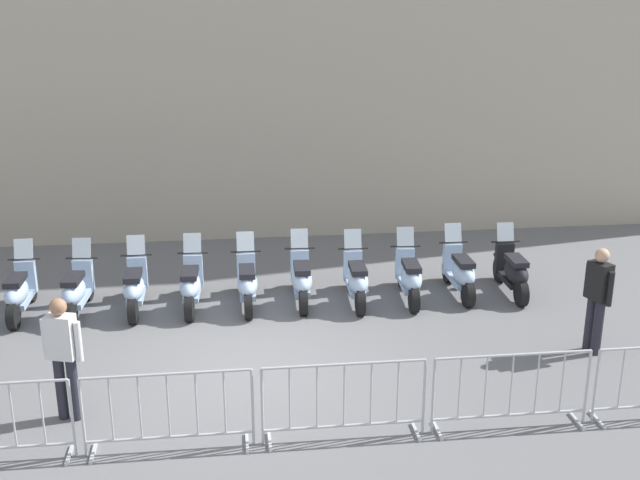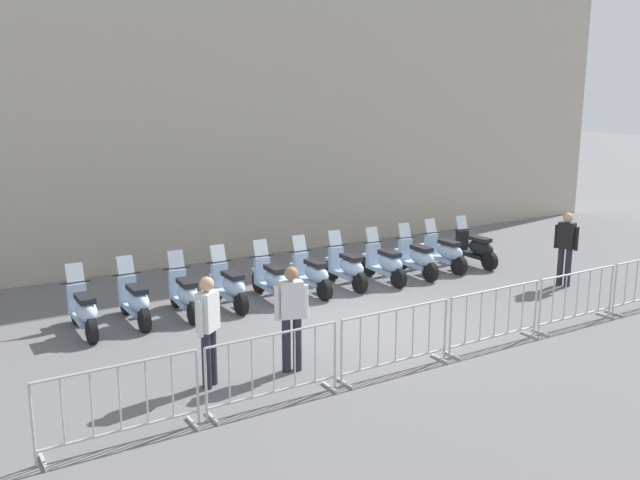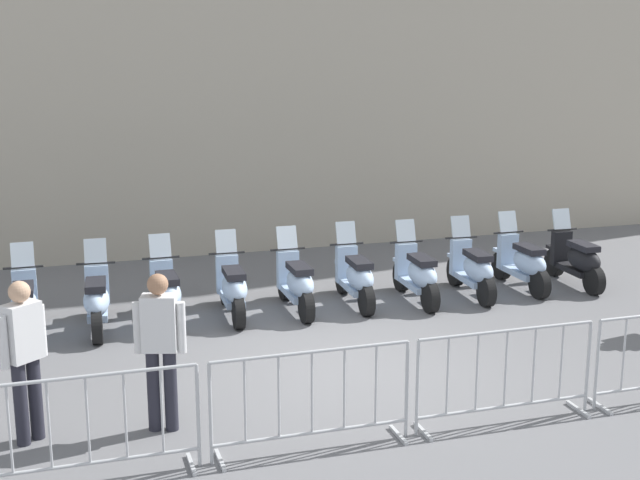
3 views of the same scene
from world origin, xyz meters
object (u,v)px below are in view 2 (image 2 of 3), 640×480
object	(u,v)px
motorcycle_10	(475,249)
motorcycle_8	(417,258)
officer_near_row_end	(566,245)
barrier_segment_3	(495,318)
barrier_segment_4	(577,299)
motorcycle_9	(444,253)
barrier_segment_0	(120,405)
barrier_segment_1	(274,369)
barrier_segment_2	(396,341)
motorcycle_7	(385,264)
motorcycle_3	(230,287)
motorcycle_2	(185,294)
motorcycle_4	(272,280)
motorcycle_0	(84,311)
motorcycle_6	(347,268)
officer_by_barriers	(292,313)
motorcycle_1	(135,301)
officer_mid_plaza	(208,325)
motorcycle_5	(312,274)

from	to	relation	value
motorcycle_10	motorcycle_8	bearing A→B (deg)	-172.68
motorcycle_10	officer_near_row_end	size ratio (longest dim) A/B	1.00
barrier_segment_3	barrier_segment_4	world-z (taller)	same
motorcycle_9	barrier_segment_0	distance (m)	10.45
barrier_segment_1	barrier_segment_2	distance (m)	2.18
motorcycle_7	motorcycle_10	size ratio (longest dim) A/B	1.00
motorcycle_3	officer_near_row_end	size ratio (longest dim) A/B	1.00
motorcycle_2	barrier_segment_4	world-z (taller)	motorcycle_2
barrier_segment_0	officer_near_row_end	world-z (taller)	officer_near_row_end
motorcycle_4	barrier_segment_3	size ratio (longest dim) A/B	0.83
motorcycle_4	barrier_segment_1	xyz separation A→B (m)	(-1.81, -4.70, 0.07)
motorcycle_0	barrier_segment_0	world-z (taller)	motorcycle_0
barrier_segment_4	motorcycle_6	bearing A→B (deg)	122.71
motorcycle_0	barrier_segment_2	world-z (taller)	motorcycle_0
barrier_segment_1	officer_by_barriers	bearing A→B (deg)	54.69
motorcycle_0	motorcycle_6	xyz separation A→B (m)	(5.88, 0.73, 0.00)
barrier_segment_0	motorcycle_2	bearing A→B (deg)	66.58
motorcycle_0	motorcycle_1	xyz separation A→B (m)	(0.97, 0.20, 0.00)
motorcycle_0	motorcycle_7	xyz separation A→B (m)	(6.88, 0.69, 0.00)
motorcycle_4	officer_near_row_end	size ratio (longest dim) A/B	1.00
motorcycle_0	barrier_segment_3	world-z (taller)	motorcycle_0
motorcycle_3	officer_mid_plaza	bearing A→B (deg)	-112.46
motorcycle_5	motorcycle_9	world-z (taller)	same
motorcycle_9	barrier_segment_3	size ratio (longest dim) A/B	0.83
motorcycle_0	barrier_segment_4	size ratio (longest dim) A/B	0.83
motorcycle_4	officer_mid_plaza	distance (m)	4.50
barrier_segment_0	barrier_segment_2	bearing A→B (deg)	5.86
motorcycle_1	motorcycle_5	world-z (taller)	same
motorcycle_8	motorcycle_6	bearing A→B (deg)	-177.57
motorcycle_3	barrier_segment_1	distance (m)	4.68
motorcycle_6	motorcycle_8	world-z (taller)	same
motorcycle_4	barrier_segment_0	distance (m)	6.33
motorcycle_6	officer_mid_plaza	distance (m)	5.97
motorcycle_0	motorcycle_2	bearing A→B (deg)	6.97
motorcycle_6	motorcycle_8	bearing A→B (deg)	2.43
motorcycle_2	barrier_segment_3	xyz separation A→B (m)	(4.49, -4.00, 0.07)
motorcycle_7	officer_near_row_end	size ratio (longest dim) A/B	1.00
motorcycle_0	motorcycle_6	distance (m)	5.93
motorcycle_5	barrier_segment_3	xyz separation A→B (m)	(1.54, -4.33, 0.07)
motorcycle_2	motorcycle_4	size ratio (longest dim) A/B	1.00
motorcycle_10	motorcycle_2	bearing A→B (deg)	-174.02
barrier_segment_1	officer_near_row_end	world-z (taller)	officer_near_row_end
motorcycle_0	motorcycle_9	size ratio (longest dim) A/B	1.00
motorcycle_5	motorcycle_6	size ratio (longest dim) A/B	1.00
motorcycle_7	officer_mid_plaza	distance (m)	6.72
motorcycle_0	barrier_segment_0	xyz separation A→B (m)	(-0.07, -4.43, 0.07)
motorcycle_6	barrier_segment_0	xyz separation A→B (m)	(-5.95, -5.16, 0.07)
motorcycle_6	barrier_segment_4	bearing A→B (deg)	-57.29
motorcycle_8	officer_mid_plaza	world-z (taller)	officer_mid_plaza
motorcycle_8	barrier_segment_3	distance (m)	4.78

